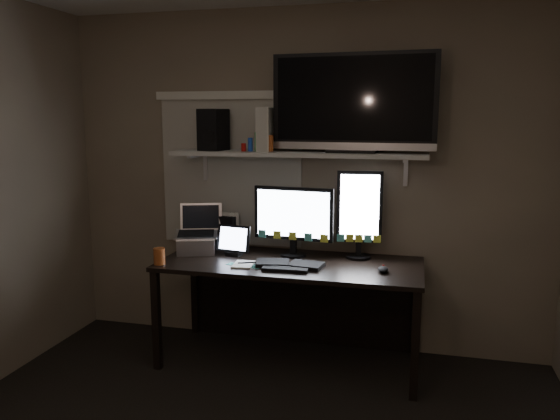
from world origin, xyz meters
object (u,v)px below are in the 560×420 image
(monitor_portrait, at_px, (359,214))
(tv, at_px, (353,103))
(keyboard, at_px, (289,264))
(cup, at_px, (159,256))
(speaker, at_px, (213,130))
(mouse, at_px, (383,269))
(tablet, at_px, (234,240))
(desk, at_px, (294,281))
(monitor_landscape, at_px, (293,221))
(game_console, at_px, (266,129))
(laptop, at_px, (196,230))

(monitor_portrait, relative_size, tv, 0.57)
(keyboard, relative_size, tv, 0.41)
(cup, bearing_deg, speaker, 63.10)
(monitor_portrait, relative_size, keyboard, 1.38)
(monitor_portrait, relative_size, speaker, 2.13)
(keyboard, relative_size, cup, 4.09)
(speaker, bearing_deg, keyboard, -15.24)
(mouse, distance_m, tablet, 1.09)
(desk, xyz_separation_m, monitor_landscape, (-0.02, 0.05, 0.43))
(monitor_portrait, height_order, game_console, game_console)
(tablet, xyz_separation_m, game_console, (0.21, 0.14, 0.79))
(laptop, bearing_deg, mouse, -26.30)
(keyboard, bearing_deg, laptop, 163.87)
(laptop, relative_size, speaker, 1.17)
(tv, distance_m, speaker, 1.03)
(desk, bearing_deg, keyboard, -85.51)
(monitor_portrait, height_order, mouse, monitor_portrait)
(tv, xyz_separation_m, speaker, (-1.01, -0.01, -0.19))
(cup, xyz_separation_m, tv, (1.24, 0.47, 1.03))
(monitor_portrait, relative_size, laptop, 1.83)
(speaker, bearing_deg, monitor_portrait, 11.53)
(mouse, relative_size, laptop, 0.30)
(tablet, bearing_deg, keyboard, -12.24)
(cup, height_order, speaker, speaker)
(monitor_landscape, bearing_deg, cup, -146.48)
(monitor_portrait, relative_size, mouse, 6.11)
(monitor_portrait, xyz_separation_m, cup, (-1.30, -0.50, -0.26))
(tablet, relative_size, cup, 2.27)
(tv, bearing_deg, desk, -166.44)
(tablet, height_order, tv, tv)
(keyboard, height_order, game_console, game_console)
(tv, bearing_deg, monitor_landscape, -173.29)
(desk, relative_size, speaker, 6.04)
(monitor_portrait, xyz_separation_m, tablet, (-0.88, -0.15, -0.21))
(keyboard, xyz_separation_m, game_console, (-0.25, 0.33, 0.89))
(keyboard, height_order, speaker, speaker)
(keyboard, bearing_deg, cup, -171.36)
(laptop, bearing_deg, cup, -128.37)
(laptop, xyz_separation_m, cup, (-0.12, -0.35, -0.12))
(monitor_landscape, bearing_deg, tablet, -162.04)
(cup, relative_size, tv, 0.10)
(monitor_landscape, relative_size, monitor_portrait, 0.92)
(keyboard, bearing_deg, game_console, 124.89)
(tv, distance_m, game_console, 0.65)
(monitor_portrait, xyz_separation_m, speaker, (-1.06, -0.04, 0.58))
(keyboard, relative_size, game_console, 1.50)
(monitor_landscape, xyz_separation_m, mouse, (0.66, -0.26, -0.24))
(game_console, xyz_separation_m, speaker, (-0.39, -0.03, -0.00))
(monitor_landscape, relative_size, keyboard, 1.27)
(desk, height_order, tablet, tablet)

